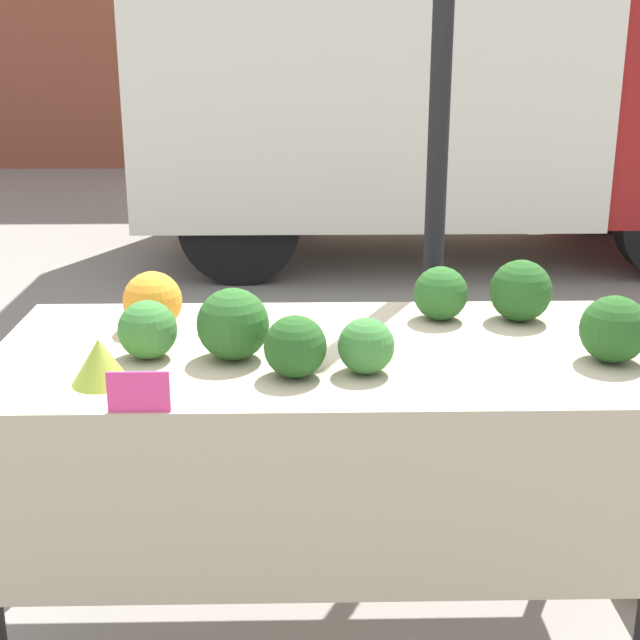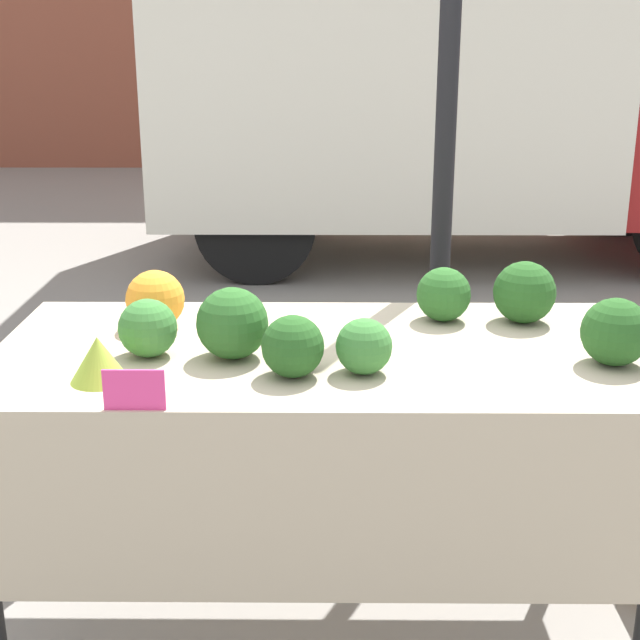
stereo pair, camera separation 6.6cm
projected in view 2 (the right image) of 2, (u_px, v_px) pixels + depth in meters
name	position (u px, v px, depth m)	size (l,w,h in m)	color
ground_plane	(320.00, 617.00, 2.66)	(40.00, 40.00, 0.00)	gray
tent_pole	(444.00, 161.00, 2.97)	(0.07, 0.07, 2.51)	black
parked_truck	(450.00, 55.00, 6.52)	(4.57, 1.95, 2.85)	silver
market_table	(320.00, 395.00, 2.37)	(1.75, 0.85, 0.85)	tan
orange_cauliflower	(155.00, 299.00, 2.54)	(0.17, 0.17, 0.17)	orange
romanesco_head	(98.00, 359.00, 2.15)	(0.14, 0.14, 0.11)	#93B238
broccoli_head_0	(232.00, 323.00, 2.30)	(0.19, 0.19, 0.19)	#285B23
broccoli_head_1	(148.00, 328.00, 2.32)	(0.15, 0.15, 0.15)	#387533
broccoli_head_2	(364.00, 346.00, 2.20)	(0.14, 0.14, 0.14)	#387533
broccoli_head_3	(524.00, 292.00, 2.59)	(0.18, 0.18, 0.18)	#23511E
broccoli_head_4	(615.00, 332.00, 2.25)	(0.17, 0.17, 0.17)	#23511E
broccoli_head_5	(444.00, 294.00, 2.60)	(0.16, 0.16, 0.16)	#285B23
broccoli_head_6	(293.00, 346.00, 2.18)	(0.16, 0.16, 0.16)	#23511E
price_sign	(134.00, 390.00, 1.99)	(0.14, 0.01, 0.10)	#E53D84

